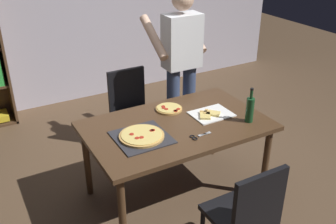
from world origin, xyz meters
TOP-DOWN VIEW (x-y plane):
  - ground_plane at (0.00, 0.00)m, footprint 12.00×12.00m
  - dining_table at (0.00, 0.00)m, footprint 1.57×0.98m
  - chair_near_camera at (-0.00, -0.97)m, footprint 0.42×0.42m
  - chair_far_side at (0.00, 0.97)m, footprint 0.42×0.42m
  - person_serving_pizza at (0.49, 0.75)m, footprint 0.55×0.54m
  - pepperoni_pizza_on_tray at (-0.36, -0.07)m, footprint 0.43×0.43m
  - pizza_slices_on_towel at (0.35, -0.00)m, footprint 0.36×0.28m
  - wine_bottle at (0.58, -0.27)m, footprint 0.07×0.07m
  - kitchen_scissors at (0.04, -0.27)m, footprint 0.19×0.09m
  - second_pizza_plain at (0.08, 0.27)m, footprint 0.25×0.25m

SIDE VIEW (x-z plane):
  - ground_plane at x=0.00m, z-range 0.00..0.00m
  - chair_near_camera at x=0.00m, z-range 0.06..0.96m
  - chair_far_side at x=0.00m, z-range 0.06..0.96m
  - dining_table at x=0.00m, z-range 0.30..1.05m
  - kitchen_scissors at x=0.04m, z-range 0.75..0.76m
  - pizza_slices_on_towel at x=0.35m, z-range 0.74..0.78m
  - second_pizza_plain at x=0.08m, z-range 0.75..0.78m
  - pepperoni_pizza_on_tray at x=-0.36m, z-range 0.75..0.78m
  - wine_bottle at x=0.58m, z-range 0.71..1.03m
  - person_serving_pizza at x=0.49m, z-range 0.12..1.87m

